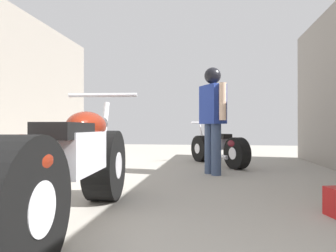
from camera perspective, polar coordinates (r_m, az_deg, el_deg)
ground_plane at (r=3.45m, az=-2.63°, el=-12.25°), size 17.44×17.44×0.00m
motorcycle_maroon_cruiser at (r=2.21m, az=-17.81°, el=-7.80°), size 0.66×2.25×1.05m
motorcycle_black_naked at (r=5.66m, az=9.70°, el=-4.01°), size 1.09×1.61×0.83m
mechanic_in_blue at (r=4.53m, az=8.65°, el=3.03°), size 0.43×0.59×1.63m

